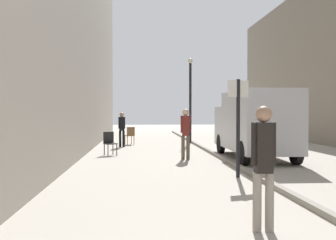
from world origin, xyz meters
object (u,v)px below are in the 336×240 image
(lamp_post, at_px, (190,95))
(cafe_chair_by_doorway, at_px, (130,134))
(delivery_van, at_px, (254,123))
(cafe_chair_near_window, at_px, (110,142))
(pedestrian_mid_block, at_px, (122,127))
(pedestrian_main_foreground, at_px, (263,159))
(pedestrian_far_crossing, at_px, (186,130))
(street_sign_post, at_px, (238,119))

(lamp_post, distance_m, cafe_chair_by_doorway, 4.12)
(delivery_van, distance_m, cafe_chair_near_window, 5.73)
(lamp_post, bearing_deg, cafe_chair_near_window, -124.50)
(pedestrian_mid_block, relative_size, delivery_van, 0.32)
(cafe_chair_near_window, bearing_deg, pedestrian_main_foreground, 78.85)
(delivery_van, distance_m, lamp_post, 7.73)
(delivery_van, xyz_separation_m, lamp_post, (-1.37, 7.47, 1.39))
(pedestrian_far_crossing, xyz_separation_m, delivery_van, (2.61, 0.15, 0.26))
(pedestrian_mid_block, bearing_deg, cafe_chair_near_window, -108.98)
(pedestrian_main_foreground, bearing_deg, cafe_chair_by_doorway, 99.48)
(delivery_van, height_order, lamp_post, lamp_post)
(lamp_post, bearing_deg, pedestrian_far_crossing, -99.22)
(delivery_van, relative_size, street_sign_post, 2.05)
(pedestrian_main_foreground, height_order, pedestrian_far_crossing, pedestrian_far_crossing)
(street_sign_post, bearing_deg, cafe_chair_near_window, -70.28)
(pedestrian_main_foreground, relative_size, cafe_chair_near_window, 1.93)
(pedestrian_far_crossing, height_order, cafe_chair_by_doorway, pedestrian_far_crossing)
(pedestrian_mid_block, relative_size, lamp_post, 0.36)
(pedestrian_main_foreground, xyz_separation_m, pedestrian_far_crossing, (-0.05, 8.52, 0.02))
(cafe_chair_near_window, distance_m, cafe_chair_by_doorway, 5.14)
(pedestrian_far_crossing, xyz_separation_m, street_sign_post, (0.90, -3.93, 0.48))
(pedestrian_far_crossing, bearing_deg, delivery_van, 4.73)
(cafe_chair_by_doorway, bearing_deg, delivery_van, -76.97)
(pedestrian_mid_block, bearing_deg, pedestrian_main_foreground, -92.92)
(pedestrian_far_crossing, distance_m, cafe_chair_near_window, 3.35)
(pedestrian_main_foreground, height_order, lamp_post, lamp_post)
(cafe_chair_near_window, bearing_deg, pedestrian_mid_block, -122.64)
(delivery_van, bearing_deg, pedestrian_main_foreground, -105.73)
(pedestrian_mid_block, height_order, pedestrian_far_crossing, pedestrian_far_crossing)
(pedestrian_far_crossing, bearing_deg, pedestrian_mid_block, 116.91)
(street_sign_post, relative_size, lamp_post, 0.55)
(cafe_chair_near_window, relative_size, cafe_chair_by_doorway, 1.00)
(cafe_chair_by_doorway, bearing_deg, cafe_chair_near_window, -120.88)
(pedestrian_main_foreground, relative_size, cafe_chair_by_doorway, 1.93)
(pedestrian_mid_block, distance_m, lamp_post, 4.76)
(pedestrian_mid_block, bearing_deg, lamp_post, 18.68)
(street_sign_post, distance_m, cafe_chair_near_window, 6.81)
(cafe_chair_near_window, bearing_deg, delivery_van, 137.52)
(delivery_van, relative_size, lamp_post, 1.12)
(pedestrian_far_crossing, relative_size, cafe_chair_near_window, 1.97)
(pedestrian_main_foreground, xyz_separation_m, street_sign_post, (0.85, 4.59, 0.50))
(cafe_chair_near_window, bearing_deg, street_sign_post, 96.87)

